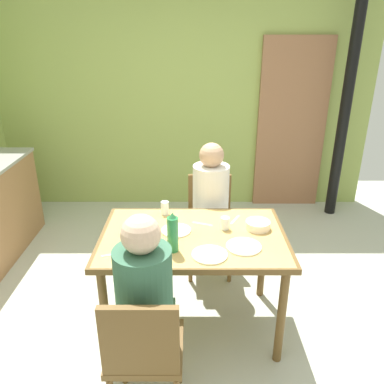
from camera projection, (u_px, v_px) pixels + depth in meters
The scene contains 21 objects.
ground_plane at pixel (170, 330), 2.81m from camera, with size 6.10×6.10×0.00m, color #B8BCAA.
wall_back at pixel (178, 100), 4.47m from camera, with size 4.51×0.10×2.59m, color #9EB359.
door_wooden at pixel (290, 126), 4.51m from camera, with size 0.80×0.05×2.00m, color #9B6846.
stove_pipe_column at pixel (344, 105), 4.15m from camera, with size 0.12×0.12×2.59m, color black.
dining_table at pixel (192, 245), 2.61m from camera, with size 1.26×0.83×0.76m.
chair_near_diner at pixel (143, 351), 1.97m from camera, with size 0.40×0.40×0.87m.
chair_far_diner at pixel (208, 218), 3.39m from camera, with size 0.40×0.40×0.87m.
person_near_diner at pixel (143, 290), 1.99m from camera, with size 0.30×0.37×0.77m.
person_far_diner at pixel (210, 195), 3.15m from camera, with size 0.30×0.37×0.77m.
water_bottle_green_near at pixel (172, 233), 2.34m from camera, with size 0.07×0.07×0.26m.
serving_bowl_center at pixel (257, 225), 2.65m from camera, with size 0.17×0.17×0.06m, color beige.
dinner_plate_near_left at pixel (175, 230), 2.62m from camera, with size 0.20×0.20×0.01m, color white.
dinner_plate_near_right at pixel (243, 246), 2.43m from camera, with size 0.23×0.23×0.01m, color white.
dinner_plate_far_center at pixel (209, 255), 2.34m from camera, with size 0.22×0.22×0.01m, color white.
drinking_glass_by_near_diner at pixel (164, 208), 2.85m from camera, with size 0.06×0.06×0.10m, color silver.
drinking_glass_by_far_diner at pixel (224, 223), 2.64m from camera, with size 0.06×0.06×0.09m, color silver.
bread_plate_sliced at pixel (144, 244), 2.45m from camera, with size 0.19×0.19×0.02m, color #DBB77A.
cutlery_knife_near at pixel (140, 224), 2.72m from camera, with size 0.15×0.02×0.00m, color silver.
cutlery_fork_near at pixel (201, 224), 2.72m from camera, with size 0.15×0.02×0.00m, color silver.
cutlery_knife_far at pixel (234, 220), 2.78m from camera, with size 0.15×0.02×0.00m, color silver.
cutlery_fork_far at pixel (113, 255), 2.35m from camera, with size 0.15×0.02×0.00m, color silver.
Camera 1 is at (0.16, -2.20, 2.02)m, focal length 35.67 mm.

